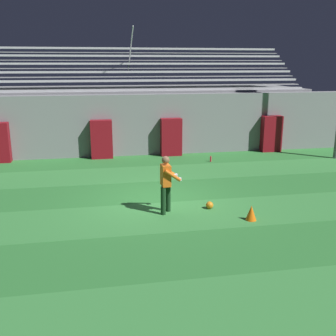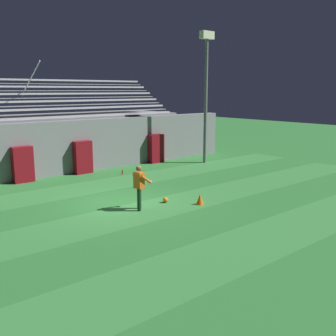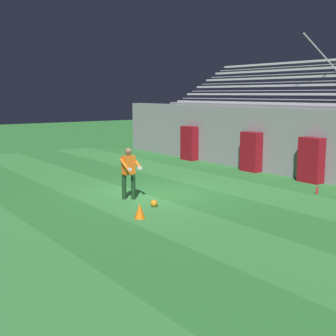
% 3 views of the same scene
% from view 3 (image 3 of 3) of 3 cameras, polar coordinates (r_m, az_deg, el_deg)
% --- Properties ---
extents(ground_plane, '(80.00, 80.00, 0.00)m').
position_cam_3_polar(ground_plane, '(15.89, -1.10, -3.21)').
color(ground_plane, '#2D7533').
extents(turf_stripe_mid, '(28.00, 2.25, 0.01)m').
position_cam_3_polar(turf_stripe_mid, '(15.12, -5.81, -3.88)').
color(turf_stripe_mid, '#38843D').
rests_on(turf_stripe_mid, ground).
extents(turf_stripe_far, '(28.00, 2.25, 0.01)m').
position_cam_3_polar(turf_stripe_far, '(17.72, 6.96, -1.98)').
color(turf_stripe_far, '#38843D').
rests_on(turf_stripe_far, ground).
extents(back_wall, '(24.00, 0.60, 2.80)m').
position_cam_3_polar(back_wall, '(20.02, 14.48, 3.11)').
color(back_wall, gray).
rests_on(back_wall, ground).
extents(padding_pillar_gate_left, '(0.96, 0.44, 1.73)m').
position_cam_3_polar(padding_pillar_gate_left, '(20.74, 10.09, 1.96)').
color(padding_pillar_gate_left, maroon).
rests_on(padding_pillar_gate_left, ground).
extents(padding_pillar_gate_right, '(0.96, 0.44, 1.73)m').
position_cam_3_polar(padding_pillar_gate_right, '(18.66, 17.04, 0.93)').
color(padding_pillar_gate_right, maroon).
rests_on(padding_pillar_gate_right, ground).
extents(padding_pillar_far_left, '(0.96, 0.44, 1.73)m').
position_cam_3_polar(padding_pillar_far_left, '(24.01, 2.60, 3.04)').
color(padding_pillar_far_left, maroon).
rests_on(padding_pillar_far_left, ground).
extents(bleacher_stand, '(18.00, 4.75, 5.83)m').
position_cam_3_polar(bleacher_stand, '(22.13, 19.02, 3.73)').
color(bleacher_stand, gray).
rests_on(bleacher_stand, ground).
extents(goalkeeper, '(0.58, 0.60, 1.67)m').
position_cam_3_polar(goalkeeper, '(14.99, -4.81, -0.27)').
color(goalkeeper, '#143319').
rests_on(goalkeeper, ground).
extents(soccer_ball, '(0.22, 0.22, 0.22)m').
position_cam_3_polar(soccer_ball, '(14.11, -1.72, -4.32)').
color(soccer_ball, orange).
rests_on(soccer_ball, ground).
extents(traffic_cone, '(0.30, 0.30, 0.42)m').
position_cam_3_polar(traffic_cone, '(12.82, -3.47, -5.24)').
color(traffic_cone, orange).
rests_on(traffic_cone, ground).
extents(water_bottle, '(0.07, 0.07, 0.24)m').
position_cam_3_polar(water_bottle, '(16.72, 17.72, -2.61)').
color(water_bottle, red).
rests_on(water_bottle, ground).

